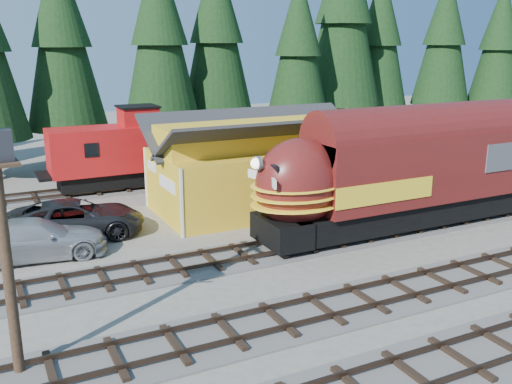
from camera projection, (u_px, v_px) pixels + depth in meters
name	position (u px, v px, depth m)	size (l,w,h in m)	color
ground	(383.00, 271.00, 23.30)	(120.00, 120.00, 0.00)	#6B665B
track_siding	(483.00, 212.00, 31.06)	(68.00, 3.20, 0.33)	#4C4947
track_spur	(62.00, 195.00, 34.54)	(32.00, 3.20, 0.33)	#4C4947
depot	(266.00, 155.00, 31.62)	(12.80, 7.00, 5.30)	gold
conifer_backdrop	(228.00, 33.00, 44.26)	(80.53, 22.66, 17.02)	black
locomotive	(405.00, 176.00, 27.95)	(17.23, 3.43, 4.69)	black
caboose	(126.00, 151.00, 35.69)	(9.22, 2.67, 4.80)	black
utility_pole	(0.00, 196.00, 14.82)	(1.19, 2.23, 9.10)	black
pickup_truck_a	(76.00, 219.00, 27.21)	(2.96, 6.43, 1.79)	black
pickup_truck_b	(35.00, 239.00, 24.44)	(2.43, 5.98, 1.73)	#A0A3A7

